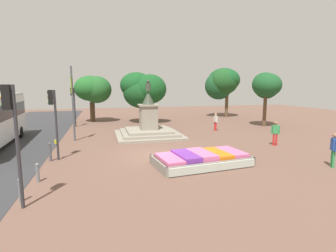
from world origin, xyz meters
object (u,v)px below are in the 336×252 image
Objects in this scene: flower_planter at (202,159)px; kerb_bollard_mid_a at (38,172)px; pedestrian_near_planter at (216,121)px; traffic_light_near_crossing at (12,124)px; kerb_bollard_mid_b at (50,151)px; banner_pole at (73,102)px; pedestrian_with_handbag at (334,148)px; kerb_bollard_south at (20,190)px; statue_monument at (149,127)px; traffic_light_far_corner at (73,100)px; traffic_light_mid_block at (54,113)px; pedestrian_crossing_plaza at (275,132)px.

kerb_bollard_mid_a reaches higher than flower_planter.
traffic_light_near_crossing is at bearing -135.33° from pedestrian_near_planter.
pedestrian_near_planter is 1.56× the size of kerb_bollard_mid_b.
banner_pole is 5.98m from kerb_bollard_mid_b.
kerb_bollard_mid_b is (-7.90, 2.75, 0.25)m from flower_planter.
kerb_bollard_mid_a is 3.32m from kerb_bollard_mid_b.
kerb_bollard_mid_b is (-14.24, 4.76, -0.49)m from pedestrian_with_handbag.
flower_planter is 5.98× the size of kerb_bollard_south.
banner_pole is at bearing 86.23° from traffic_light_near_crossing.
kerb_bollard_south is 5.34m from kerb_bollard_mid_b.
kerb_bollard_mid_b is at bearing 89.12° from kerb_bollard_south.
kerb_bollard_mid_a is (-0.71, -8.74, -2.50)m from banner_pole.
statue_monument is at bearing 54.80° from kerb_bollard_mid_a.
banner_pole reaches higher than kerb_bollard_mid_b.
pedestrian_near_planter is (12.96, -5.70, -1.81)m from traffic_light_far_corner.
pedestrian_near_planter is 1.94× the size of kerb_bollard_mid_a.
traffic_light_far_corner is (-0.17, 12.56, 0.07)m from traffic_light_mid_block.
traffic_light_far_corner is at bearing 139.30° from pedestrian_crossing_plaza.
flower_planter is 0.98× the size of statue_monument.
traffic_light_mid_block reaches higher than kerb_bollard_south.
pedestrian_near_planter is at bearing 95.68° from pedestrian_with_handbag.
kerb_bollard_south is (-0.37, -5.49, -2.23)m from traffic_light_mid_block.
banner_pole is 14.82m from pedestrian_crossing_plaza.
pedestrian_crossing_plaza is at bearing 1.17° from kerb_bollard_mid_b.
pedestrian_near_planter is (5.18, 9.76, 0.64)m from flower_planter.
flower_planter is 3.18× the size of pedestrian_near_planter.
traffic_light_mid_block is 4.49× the size of kerb_bollard_south.
pedestrian_with_handbag is 14.26m from kerb_bollard_mid_a.
pedestrian_with_handbag reaches higher than pedestrian_crossing_plaza.
flower_planter is at bearing -19.20° from kerb_bollard_mid_b.
traffic_light_far_corner is (0.08, 18.60, -0.15)m from traffic_light_near_crossing.
traffic_light_near_crossing is 6.34m from kerb_bollard_mid_b.
pedestrian_with_handbag is at bearing -37.11° from banner_pole.
banner_pole is 6.38× the size of kerb_bollard_south.
pedestrian_crossing_plaza reaches higher than flower_planter.
kerb_bollard_mid_b is at bearing 161.51° from pedestrian_with_handbag.
pedestrian_near_planter is at bearing 44.67° from traffic_light_near_crossing.
statue_monument is at bearing 42.42° from traffic_light_mid_block.
traffic_light_mid_block is 4.63× the size of kerb_bollard_mid_a.
kerb_bollard_mid_b reaches higher than flower_planter.
kerb_bollard_mid_b is (-14.54, -0.30, -0.43)m from pedestrian_crossing_plaza.
traffic_light_far_corner is 2.22× the size of pedestrian_with_handbag.
kerb_bollard_mid_a is 0.80× the size of kerb_bollard_mid_b.
statue_monument is 2.99× the size of pedestrian_with_handbag.
kerb_bollard_mid_a is at bearing -175.84° from flower_planter.
flower_planter is 6.17× the size of kerb_bollard_mid_a.
traffic_light_far_corner reaches higher than flower_planter.
pedestrian_with_handbag is 1.08× the size of pedestrian_near_planter.
flower_planter is at bearing -117.95° from pedestrian_near_planter.
traffic_light_near_crossing is 1.07× the size of traffic_light_mid_block.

